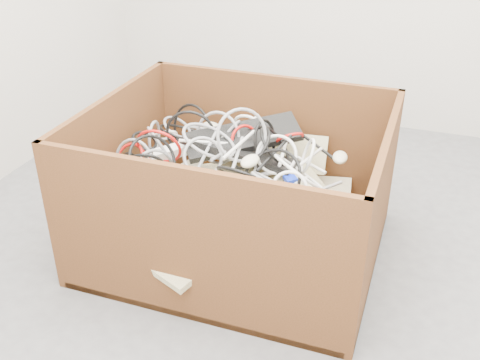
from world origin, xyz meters
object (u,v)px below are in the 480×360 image
(cardboard_box, at_px, (235,214))
(power_strip_right, at_px, (130,189))
(power_strip_left, at_px, (189,147))
(vga_plug, at_px, (290,179))

(cardboard_box, bearing_deg, power_strip_right, -140.87)
(cardboard_box, relative_size, power_strip_left, 3.74)
(power_strip_left, bearing_deg, power_strip_right, -128.65)
(cardboard_box, relative_size, power_strip_right, 4.09)
(cardboard_box, xyz_separation_m, power_strip_right, (-0.30, -0.25, 0.19))
(cardboard_box, distance_m, power_strip_left, 0.32)
(power_strip_right, height_order, vga_plug, power_strip_right)
(cardboard_box, bearing_deg, vga_plug, -6.25)
(power_strip_left, relative_size, power_strip_right, 1.09)
(power_strip_right, xyz_separation_m, vga_plug, (0.52, 0.22, 0.02))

